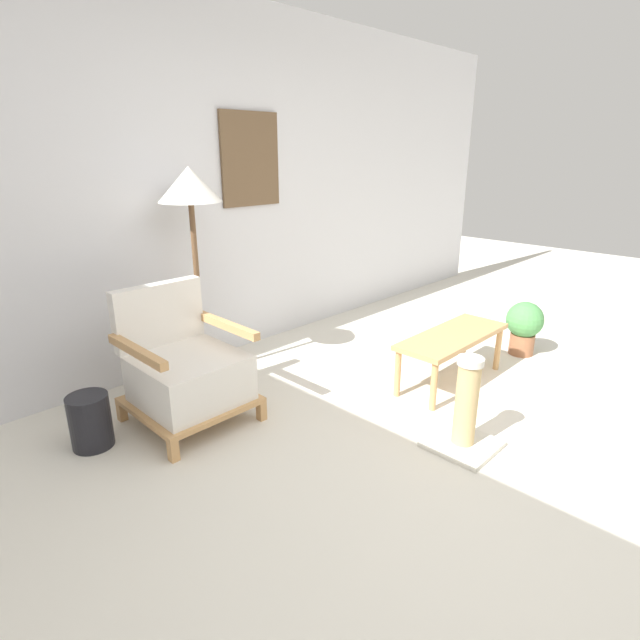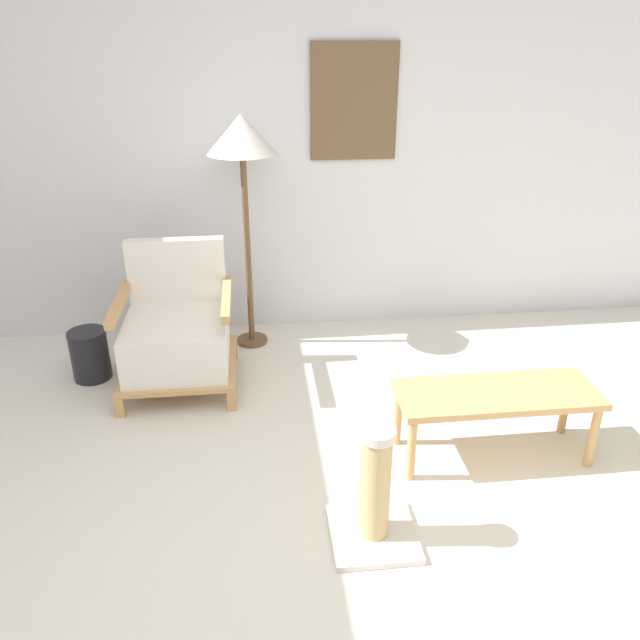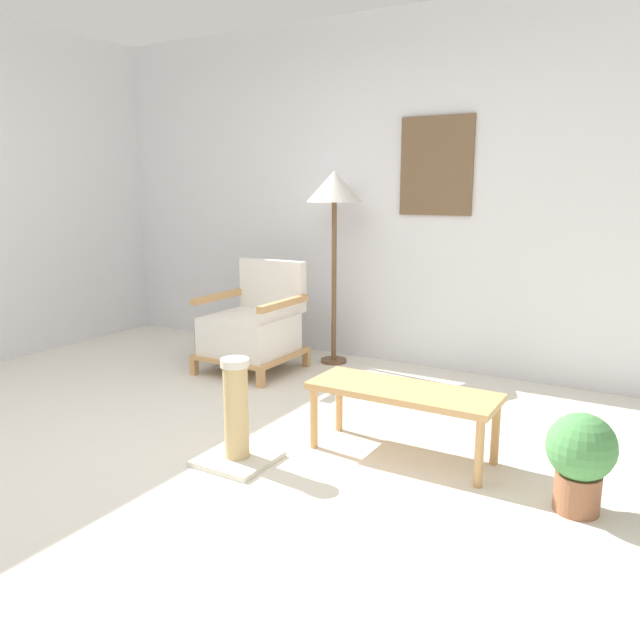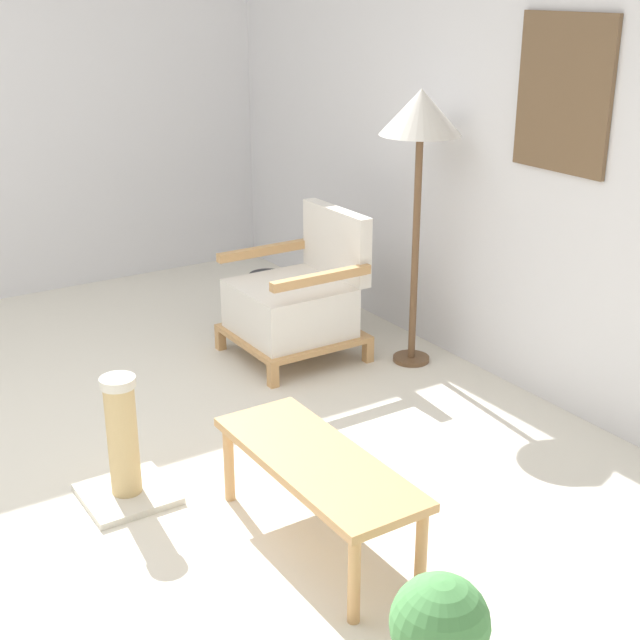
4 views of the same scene
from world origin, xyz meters
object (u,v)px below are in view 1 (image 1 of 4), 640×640
(potted_plant, at_px, (524,325))
(floor_lamp, at_px, (190,194))
(vase, at_px, (90,421))
(coffee_table, at_px, (453,340))
(scratching_post, at_px, (465,414))
(armchair, at_px, (186,371))

(potted_plant, bearing_deg, floor_lamp, 143.37)
(vase, bearing_deg, floor_lamp, 20.70)
(coffee_table, distance_m, scratching_post, 0.87)
(floor_lamp, height_order, scratching_post, floor_lamp)
(armchair, height_order, coffee_table, armchair)
(scratching_post, bearing_deg, coffee_table, 35.51)
(scratching_post, bearing_deg, vase, 134.17)
(armchair, distance_m, potted_plant, 2.73)
(armchair, distance_m, coffee_table, 1.86)
(floor_lamp, bearing_deg, coffee_table, -49.64)
(potted_plant, bearing_deg, armchair, 157.38)
(coffee_table, xyz_separation_m, vase, (-2.18, 1.03, -0.17))
(armchair, height_order, potted_plant, armchair)
(floor_lamp, bearing_deg, armchair, -131.15)
(vase, bearing_deg, coffee_table, -25.14)
(vase, distance_m, potted_plant, 3.30)
(coffee_table, bearing_deg, potted_plant, -9.45)
(floor_lamp, height_order, potted_plant, floor_lamp)
(potted_plant, distance_m, scratching_post, 1.64)
(scratching_post, bearing_deg, potted_plant, 12.44)
(floor_lamp, bearing_deg, vase, -159.30)
(armchair, relative_size, floor_lamp, 0.55)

